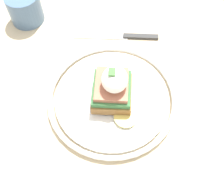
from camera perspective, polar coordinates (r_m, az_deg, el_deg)
ground_plane at (r=1.26m, az=1.41°, el=-17.07°), size 6.00×6.00×0.00m
dining_table at (r=0.68m, az=2.51°, el=-4.97°), size 1.01×0.78×0.72m
plate at (r=0.56m, az=0.00°, el=-1.41°), size 0.26×0.26×0.02m
sandwich at (r=0.53m, az=0.17°, el=0.64°), size 0.11×0.09×0.09m
knife at (r=0.66m, az=2.18°, el=11.06°), size 0.02×0.20×0.01m
cup at (r=0.71m, az=-17.33°, el=15.93°), size 0.08×0.08×0.07m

